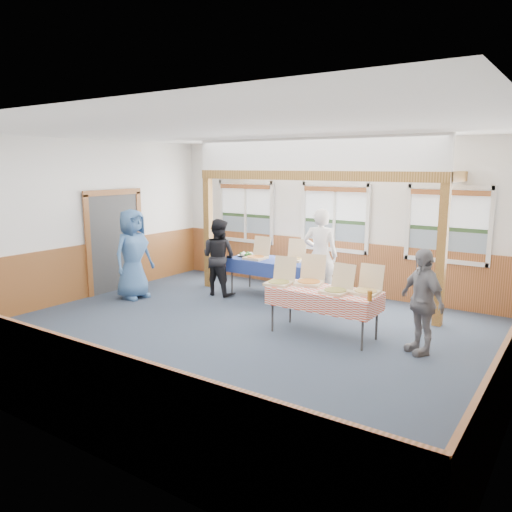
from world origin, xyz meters
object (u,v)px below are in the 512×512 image
(table_left, at_px, (276,262))
(man_blue, at_px, (133,254))
(table_right, at_px, (324,293))
(woman_black, at_px, (219,257))
(woman_white, at_px, (320,255))
(person_grey, at_px, (422,301))

(table_left, distance_m, man_blue, 2.91)
(table_right, distance_m, woman_black, 3.17)
(woman_white, bearing_deg, man_blue, 12.96)
(table_left, height_order, woman_black, woman_black)
(woman_black, height_order, person_grey, woman_black)
(woman_black, distance_m, person_grey, 4.57)
(table_left, bearing_deg, woman_white, 25.27)
(woman_black, distance_m, man_blue, 1.74)
(woman_white, xyz_separation_m, man_blue, (-3.26, -1.88, -0.02))
(person_grey, bearing_deg, woman_black, -154.56)
(woman_white, height_order, woman_black, woman_white)
(table_right, distance_m, person_grey, 1.49)
(person_grey, bearing_deg, table_right, -137.56)
(woman_black, bearing_deg, woman_white, -162.02)
(woman_black, bearing_deg, man_blue, 42.24)
(table_left, relative_size, table_right, 1.14)
(table_left, height_order, man_blue, man_blue)
(woman_white, xyz_separation_m, woman_black, (-2.00, -0.69, -0.13))
(table_right, distance_m, woman_white, 2.05)
(table_right, distance_m, man_blue, 4.25)
(table_left, xyz_separation_m, table_right, (1.94, -1.68, -0.01))
(table_left, relative_size, man_blue, 1.16)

